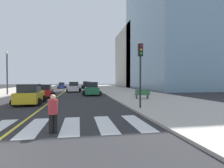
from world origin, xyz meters
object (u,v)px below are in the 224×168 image
car_silver_second (86,85)px  street_lamp (7,69)px  car_red_fourth (45,91)px  car_blue_seventh (62,86)px  car_yellow_nearest (30,95)px  car_black_sixth (86,85)px  car_green_fifth (92,89)px  pedestrian_crossing (53,112)px  traffic_light_near_corner (140,63)px  car_white_third (74,87)px  park_bench (142,94)px

car_silver_second → street_lamp: street_lamp is taller
car_red_fourth → car_blue_seventh: 28.27m
car_yellow_nearest → car_black_sixth: car_black_sixth is taller
car_green_fifth → pedestrian_crossing: car_green_fifth is taller
car_yellow_nearest → car_red_fourth: bearing=88.0°
car_green_fifth → traffic_light_near_corner: traffic_light_near_corner is taller
car_green_fifth → car_blue_seventh: car_green_fifth is taller
car_black_sixth → street_lamp: street_lamp is taller
car_blue_seventh → pedestrian_crossing: size_ratio=2.30×
car_yellow_nearest → car_white_third: 18.58m
car_blue_seventh → car_white_third: bearing=-75.3°
car_red_fourth → traffic_light_near_corner: bearing=-54.9°
car_blue_seventh → car_black_sixth: bearing=-19.3°
car_yellow_nearest → pedestrian_crossing: car_yellow_nearest is taller
street_lamp → car_silver_second: bearing=65.0°
car_green_fifth → street_lamp: size_ratio=0.72×
car_green_fifth → car_yellow_nearest: bearing=58.2°
car_green_fifth → park_bench: car_green_fifth is taller
park_bench → street_lamp: size_ratio=0.28×
car_black_sixth → pedestrian_crossing: (-3.14, -43.48, 0.01)m
traffic_light_near_corner → car_green_fifth: bearing=-79.0°
car_silver_second → car_green_fifth: 29.99m
traffic_light_near_corner → street_lamp: (-15.93, 16.65, 0.39)m
car_yellow_nearest → car_silver_second: (6.79, 39.78, 0.03)m
car_yellow_nearest → car_blue_seventh: size_ratio=1.13×
car_red_fourth → car_blue_seventh: (-0.36, 28.26, -0.02)m
car_silver_second → car_black_sixth: 6.74m
car_silver_second → pedestrian_crossing: size_ratio=2.65×
traffic_light_near_corner → car_red_fourth: bearing=-52.7°
car_silver_second → car_white_third: bearing=82.2°
pedestrian_crossing → car_white_third: bearing=67.4°
traffic_light_near_corner → pedestrian_crossing: size_ratio=2.96×
car_silver_second → street_lamp: (-13.10, -28.13, 3.17)m
car_red_fourth → traffic_light_near_corner: (9.54, -12.51, 2.91)m
car_white_third → park_bench: (8.54, -16.49, -0.27)m
car_green_fifth → street_lamp: street_lamp is taller
car_red_fourth → pedestrian_crossing: (3.56, -17.96, 0.12)m
traffic_light_near_corner → street_lamp: 23.04m
car_silver_second → pedestrian_crossing: 50.32m
car_black_sixth → traffic_light_near_corner: traffic_light_near_corner is taller
car_yellow_nearest → pedestrian_crossing: size_ratio=2.60×
car_white_third → car_blue_seventh: car_white_third is taller
car_yellow_nearest → car_blue_seventh: (-0.29, 35.78, -0.11)m
car_black_sixth → park_bench: (5.45, -31.32, -0.25)m
car_red_fourth → car_black_sixth: (6.70, 25.52, 0.10)m
pedestrian_crossing → car_blue_seventh: bearing=72.3°
car_white_third → traffic_light_near_corner: (5.93, -23.20, 2.79)m
car_silver_second → park_bench: 38.45m
traffic_light_near_corner → pedestrian_crossing: (-5.98, -5.45, -2.79)m
car_green_fifth → car_black_sixth: size_ratio=1.06×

